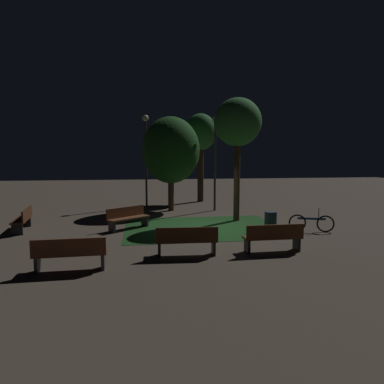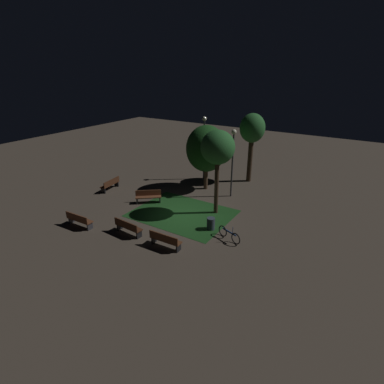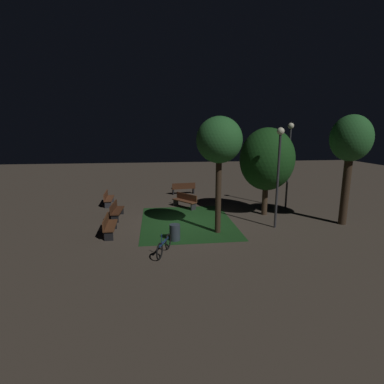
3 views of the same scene
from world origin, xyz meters
TOP-DOWN VIEW (x-y plane):
  - ground_plane at (0.00, 0.00)m, footprint 60.00×60.00m
  - grass_lawn at (-0.15, 0.11)m, footprint 6.28×4.85m
  - bench_back_row at (-1.33, -3.75)m, footprint 1.83×0.59m
  - bench_by_lamp at (1.32, -3.75)m, footprint 1.81×0.52m
  - bench_front_left at (-7.21, 0.58)m, footprint 0.70×1.85m
  - bench_lawn_edge at (-3.18, 0.31)m, footprint 1.71×1.49m
  - bench_near_trees at (-4.42, -4.66)m, footprint 1.81×0.54m
  - tree_lawn_side at (-1.04, 4.75)m, footprint 3.06×3.06m
  - tree_left_canopy at (1.16, 8.19)m, footprint 2.01×2.01m
  - tree_tall_center at (1.63, 1.40)m, footprint 2.10×2.10m
  - lamp_post_plaza_west at (-2.33, 6.64)m, footprint 0.36×0.36m
  - lamp_post_path_center at (1.28, 4.44)m, footprint 0.36×0.36m
  - trash_bin at (2.43, -0.72)m, footprint 0.48×0.48m
  - bicycle at (3.87, -1.25)m, footprint 1.61×0.66m

SIDE VIEW (x-z plane):
  - ground_plane at x=0.00m, z-range 0.00..0.00m
  - grass_lawn at x=-0.15m, z-range 0.00..0.01m
  - bicycle at x=3.87m, z-range -0.12..0.81m
  - trash_bin at x=2.43m, z-range 0.00..0.74m
  - bench_back_row at x=-1.33m, z-range 0.04..0.92m
  - bench_by_lamp at x=1.32m, z-range 0.04..0.92m
  - bench_front_left at x=-7.21m, z-range 0.04..0.92m
  - bench_lawn_edge at x=-3.18m, z-range 0.04..0.92m
  - bench_near_trees at x=-4.42m, z-range 0.04..0.92m
  - tree_lawn_side at x=-1.04m, z-range 0.72..5.72m
  - lamp_post_path_center at x=1.28m, z-range 0.85..5.83m
  - lamp_post_plaza_west at x=-2.33m, z-range 0.87..6.15m
  - tree_left_canopy at x=1.16m, z-range 1.50..7.11m
  - tree_tall_center at x=1.63m, z-range 1.60..7.08m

